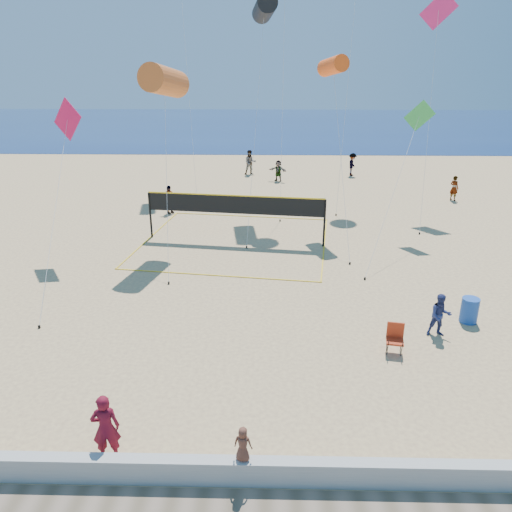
{
  "coord_description": "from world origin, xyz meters",
  "views": [
    {
      "loc": [
        -0.31,
        -11.06,
        8.26
      ],
      "look_at": [
        -0.63,
        2.0,
        3.19
      ],
      "focal_mm": 35.0,
      "sensor_mm": 36.0,
      "label": 1
    }
  ],
  "objects_px": {
    "woman": "(106,428)",
    "camp_chair": "(395,337)",
    "trash_barrel": "(469,310)",
    "volleyball_net": "(235,210)"
  },
  "relations": [
    {
      "from": "camp_chair",
      "to": "volleyball_net",
      "type": "xyz_separation_m",
      "value": [
        -5.47,
        9.98,
        1.08
      ]
    },
    {
      "from": "trash_barrel",
      "to": "volleyball_net",
      "type": "xyz_separation_m",
      "value": [
        -8.45,
        8.0,
        1.18
      ]
    },
    {
      "from": "woman",
      "to": "volleyball_net",
      "type": "distance_m",
      "value": 14.7
    },
    {
      "from": "volleyball_net",
      "to": "trash_barrel",
      "type": "bearing_deg",
      "value": -35.74
    },
    {
      "from": "trash_barrel",
      "to": "woman",
      "type": "bearing_deg",
      "value": -147.65
    },
    {
      "from": "woman",
      "to": "camp_chair",
      "type": "xyz_separation_m",
      "value": [
        7.38,
        4.58,
        -0.3
      ]
    },
    {
      "from": "woman",
      "to": "trash_barrel",
      "type": "xyz_separation_m",
      "value": [
        10.36,
        6.56,
        -0.4
      ]
    },
    {
      "from": "camp_chair",
      "to": "trash_barrel",
      "type": "bearing_deg",
      "value": 44.2
    },
    {
      "from": "trash_barrel",
      "to": "camp_chair",
      "type": "bearing_deg",
      "value": -146.38
    },
    {
      "from": "volleyball_net",
      "to": "woman",
      "type": "bearing_deg",
      "value": -89.81
    }
  ]
}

